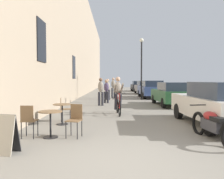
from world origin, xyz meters
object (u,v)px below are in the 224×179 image
Objects in this scene: street_lamp at (141,61)px; sandwich_board_sign at (3,134)px; pedestrian_mid at (106,90)px; parked_car_nearest at (215,103)px; cyclist_on_bicycle at (117,96)px; cafe_table_mid at (61,110)px; cafe_table_near at (50,118)px; cafe_chair_near_toward_street at (74,118)px; pedestrian_furthest at (113,87)px; parked_car_third at (150,89)px; pedestrian_near at (100,90)px; pedestrian_far at (107,88)px; parked_motorcycle at (212,125)px; parked_car_fourth at (143,87)px; cafe_chair_mid_toward_street at (63,108)px; parked_car_second at (170,94)px; parked_car_fifth at (137,86)px; cafe_chair_near_toward_wall at (28,119)px.

sandwich_board_sign is at bearing -109.58° from street_lamp.
pedestrian_mid is 0.38× the size of parked_car_nearest.
cafe_table_mid is at bearing -130.40° from cyclist_on_bicycle.
cafe_chair_near_toward_street reaches higher than cafe_table_near.
pedestrian_furthest reaches higher than parked_car_third.
cafe_table_near is 7.57m from pedestrian_near.
pedestrian_far reaches higher than parked_car_nearest.
pedestrian_mid is at bearing -96.78° from pedestrian_furthest.
parked_motorcycle is at bearing 11.13° from sandwich_board_sign.
cafe_table_near is 1.76m from cafe_table_mid.
street_lamp is (2.69, 0.43, 2.17)m from pedestrian_far.
parked_car_fourth is at bearing 73.64° from sandwich_board_sign.
parked_car_fourth is (5.42, 16.43, 0.25)m from cafe_chair_mid_toward_street.
pedestrian_near is at bearing 112.63° from parked_motorcycle.
parked_car_fourth is at bearing 69.16° from pedestrian_near.
pedestrian_furthest reaches higher than parked_car_fourth.
cafe_chair_near_toward_street is at bearing -66.44° from cafe_table_mid.
parked_car_third is 1.99× the size of parked_motorcycle.
parked_motorcycle is at bearing -4.50° from cafe_table_near.
cyclist_on_bicycle is at bearing -108.89° from parked_car_third.
cafe_chair_near_toward_street is 8.66m from parked_car_second.
cafe_table_mid is 0.15× the size of street_lamp.
pedestrian_near is (0.98, 7.49, 0.43)m from cafe_table_near.
cafe_chair_mid_toward_street is at bearing -103.47° from parked_car_fifth.
parked_car_fourth reaches higher than parked_car_fifth.
pedestrian_near is 0.96× the size of pedestrian_furthest.
cafe_chair_mid_toward_street is at bearing 148.74° from parked_motorcycle.
sandwich_board_sign is at bearing -111.36° from parked_car_third.
cafe_chair_near_toward_wall is (-1.22, -0.15, 0.00)m from cafe_chair_near_toward_street.
parked_car_fifth is (0.21, 11.75, -0.04)m from parked_car_third.
cafe_chair_near_toward_street is 1.00× the size of cafe_chair_mid_toward_street.
pedestrian_furthest reaches higher than parked_car_nearest.
cafe_chair_near_toward_street is at bearing 6.44° from cafe_table_near.
pedestrian_furthest is 0.42× the size of parked_car_nearest.
parked_motorcycle is (-0.81, -13.56, -0.38)m from parked_car_third.
cafe_chair_near_toward_wall is at bearing -172.33° from cafe_table_near.
parked_motorcycle is (-1.03, -25.30, -0.34)m from parked_car_fifth.
cafe_chair_mid_toward_street is 5.14m from parked_motorcycle.
cafe_chair_near_toward_street is 12.46m from street_lamp.
pedestrian_mid is at bearing 79.50° from sandwich_board_sign.
parked_car_fifth is (3.98, 16.00, -0.15)m from pedestrian_mid.
pedestrian_far is 14.17m from parked_car_fifth.
pedestrian_near is (0.32, 7.42, 0.44)m from cafe_chair_near_toward_street.
parked_motorcycle is (4.32, -2.09, -0.12)m from cafe_table_mid.
cafe_chair_near_toward_street is (0.65, 0.07, -0.00)m from cafe_table_near.
pedestrian_furthest is (1.77, 13.11, 0.48)m from cafe_table_near.
cafe_table_near is 0.45× the size of pedestrian_mid.
cyclist_on_bicycle is 0.42× the size of parked_car_nearest.
cafe_table_mid is 7.35m from pedestrian_mid.
cafe_chair_near_toward_street is at bearing -122.11° from parked_car_second.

